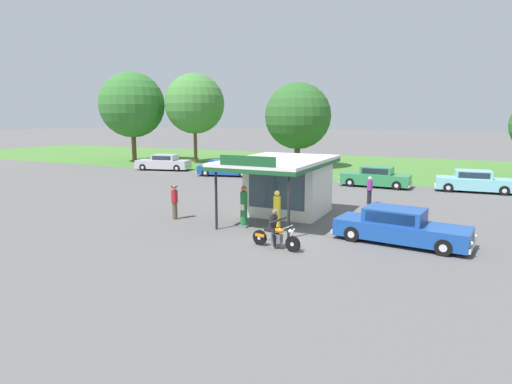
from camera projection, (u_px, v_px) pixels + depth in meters
The scene contains 17 objects.
ground_plane at pixel (281, 239), 19.14m from camera, with size 300.00×300.00×0.00m, color #5B5959.
grass_verge_strip at pixel (390, 167), 45.84m from camera, with size 120.00×24.00×0.01m, color #477A33.
service_station_kiosk at pixel (287, 182), 23.60m from camera, with size 4.53×7.14×3.58m.
gas_pump_nearside at pixel (244, 208), 21.10m from camera, with size 0.44×0.44×2.00m.
gas_pump_offside at pixel (277, 213), 20.38m from camera, with size 0.44×0.44×1.91m.
motorcycle_with_rider at pixel (275, 233), 17.73m from camera, with size 2.22×0.76×1.58m.
featured_classic_sedan at pixel (400, 227), 18.43m from camera, with size 5.73×2.46×1.49m.
parked_car_second_row_spare at pixel (164, 163), 43.40m from camera, with size 5.65×3.04×1.53m.
parked_car_back_row_centre at pixel (297, 170), 37.14m from camera, with size 5.20×2.12×1.63m.
parked_car_back_row_right at pixel (226, 169), 39.18m from camera, with size 5.41×2.85×1.43m.
parked_car_back_row_far_left at pixel (376, 177), 33.15m from camera, with size 5.25×2.01×1.53m.
parked_car_back_row_far_right at pixel (475, 182), 30.94m from camera, with size 5.40×2.22×1.52m.
bystander_strolling_foreground at pixel (175, 201), 22.72m from camera, with size 0.38×0.38×1.75m.
bystander_admiring_sedan at pixel (370, 190), 26.60m from camera, with size 0.34×0.34×1.69m.
tree_oak_far_right at pixel (132, 106), 50.41m from camera, with size 7.41×7.41×10.22m.
tree_oak_right at pixel (194, 105), 49.00m from camera, with size 6.66×6.66×9.94m.
tree_oak_centre at pixel (297, 117), 45.14m from camera, with size 6.75×6.75×8.65m.
Camera 1 is at (6.96, -17.18, 5.29)m, focal length 30.92 mm.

